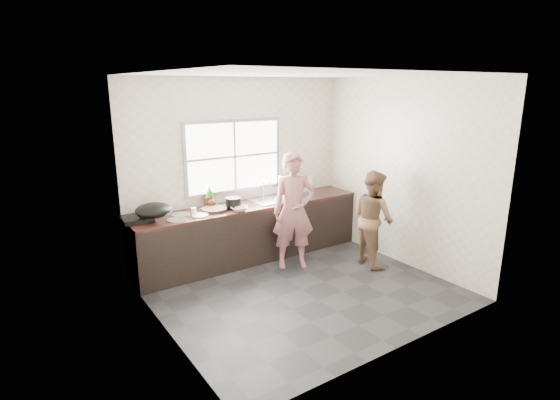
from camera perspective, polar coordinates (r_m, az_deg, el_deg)
floor at (r=5.82m, az=2.81°, el=-11.62°), size 3.60×3.20×0.01m
ceiling at (r=5.21m, az=3.20°, el=16.13°), size 3.60×3.20×0.01m
wall_back at (r=6.68m, az=-5.30°, el=4.10°), size 3.60×0.01×2.70m
wall_left at (r=4.54m, az=-15.57°, el=-1.48°), size 0.01×3.20×2.70m
wall_right at (r=6.58m, az=15.71°, el=3.44°), size 0.01×3.20×2.70m
wall_front at (r=4.23m, az=16.15°, el=-2.72°), size 3.60×0.01×2.70m
cabinet at (r=6.65m, az=-3.80°, el=-4.29°), size 3.60×0.62×0.82m
countertop at (r=6.53m, az=-3.87°, el=-0.72°), size 3.60×0.64×0.04m
sink at (r=6.70m, az=-1.28°, el=-0.07°), size 0.55×0.45×0.02m
faucet at (r=6.82m, az=-2.19°, el=1.46°), size 0.02×0.02×0.30m
window_frame at (r=6.59m, az=-6.05°, el=5.70°), size 1.60×0.05×1.10m
window_glazing at (r=6.56m, az=-5.94°, el=5.67°), size 1.50×0.01×1.00m
woman at (r=6.25m, az=1.79°, el=-1.92°), size 0.68×0.58×1.57m
person_side at (r=6.51m, az=12.03°, el=-2.31°), size 0.63×0.76×1.41m
cutting_board at (r=6.25m, az=-8.59°, el=-1.20°), size 0.47×0.47×0.04m
cleaver at (r=6.38m, az=-6.48°, el=-0.55°), size 0.24×0.18×0.01m
bowl_mince at (r=6.19m, az=-5.32°, el=-1.12°), size 0.30×0.30×0.06m
bowl_crabs at (r=6.57m, az=0.42°, el=-0.11°), size 0.26×0.26×0.07m
bowl_held at (r=6.61m, az=0.88°, el=-0.03°), size 0.22×0.22×0.06m
black_pot at (r=6.30m, az=-6.13°, el=-0.40°), size 0.29×0.29×0.16m
plate_food at (r=6.02m, az=-10.40°, el=-1.99°), size 0.27×0.27×0.02m
bottle_green at (r=6.43m, az=-9.19°, el=0.60°), size 0.15×0.15×0.33m
bottle_brown_tall at (r=6.44m, az=-9.40°, el=0.00°), size 0.12×0.12×0.20m
bottle_brown_short at (r=6.41m, az=-8.93°, el=-0.26°), size 0.14×0.14×0.15m
glass_jar at (r=6.07m, az=-11.21°, el=-1.48°), size 0.09×0.09×0.10m
burner at (r=6.01m, az=-18.20°, el=-2.33°), size 0.41×0.41×0.06m
wok at (r=5.88m, az=-16.13°, el=-1.29°), size 0.58×0.58×0.18m
dish_rack at (r=6.97m, az=2.03°, el=1.90°), size 0.48×0.36×0.34m
pot_lid_left at (r=5.89m, az=-13.29°, el=-2.53°), size 0.32×0.32×0.01m
pot_lid_right at (r=6.13m, az=-12.87°, el=-1.85°), size 0.28×0.28×0.01m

